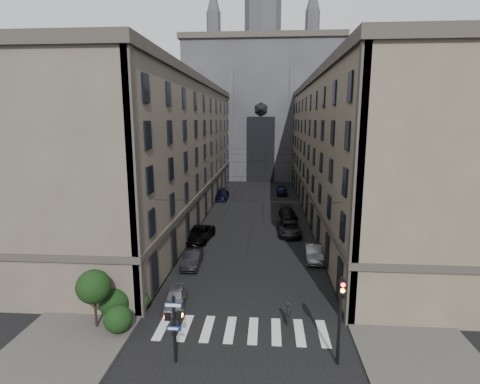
% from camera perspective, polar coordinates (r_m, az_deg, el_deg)
% --- Properties ---
extents(ground, '(260.00, 260.00, 0.00)m').
position_cam_1_polar(ground, '(21.87, -0.78, -27.11)').
color(ground, black).
rests_on(ground, ground).
extents(sidewalk_left, '(7.00, 80.00, 0.15)m').
position_cam_1_polar(sidewalk_left, '(56.10, -8.30, -2.91)').
color(sidewalk_left, '#383533').
rests_on(sidewalk_left, ground).
extents(sidewalk_right, '(7.00, 80.00, 0.15)m').
position_cam_1_polar(sidewalk_right, '(55.53, 13.41, -3.25)').
color(sidewalk_right, '#383533').
rests_on(sidewalk_right, ground).
extents(zebra_crossing, '(11.00, 3.20, 0.01)m').
position_cam_1_polar(zebra_crossing, '(25.97, 0.24, -20.28)').
color(zebra_crossing, beige).
rests_on(zebra_crossing, ground).
extents(building_left, '(13.60, 60.60, 18.85)m').
position_cam_1_polar(building_left, '(55.35, -11.56, 6.53)').
color(building_left, '#4F483D').
rests_on(building_left, ground).
extents(building_right, '(13.60, 60.60, 18.85)m').
position_cam_1_polar(building_right, '(54.60, 16.91, 6.22)').
color(building_right, brown).
rests_on(building_right, ground).
extents(gothic_tower, '(35.00, 23.00, 58.00)m').
position_cam_1_polar(gothic_tower, '(92.19, 3.36, 13.72)').
color(gothic_tower, '#2D2D33').
rests_on(gothic_tower, ground).
extents(pedestrian_signal_left, '(1.02, 0.38, 4.00)m').
position_cam_1_polar(pedestrian_signal_left, '(22.31, -10.01, -19.24)').
color(pedestrian_signal_left, black).
rests_on(pedestrian_signal_left, ground).
extents(traffic_light_right, '(0.34, 0.50, 5.20)m').
position_cam_1_polar(traffic_light_right, '(22.00, 15.05, -17.05)').
color(traffic_light_right, black).
rests_on(traffic_light_right, ground).
extents(shrub_cluster, '(3.90, 4.40, 3.90)m').
position_cam_1_polar(shrub_cluster, '(27.05, -19.22, -15.25)').
color(shrub_cluster, black).
rests_on(shrub_cluster, sidewalk_left).
extents(tram_wires, '(14.00, 60.00, 0.43)m').
position_cam_1_polar(tram_wires, '(53.15, 2.55, 4.29)').
color(tram_wires, black).
rests_on(tram_wires, ground).
extents(car_left_near, '(1.92, 3.93, 1.29)m').
position_cam_1_polar(car_left_near, '(28.99, -9.79, -15.46)').
color(car_left_near, gray).
rests_on(car_left_near, ground).
extents(car_left_midnear, '(1.69, 4.49, 1.47)m').
position_cam_1_polar(car_left_midnear, '(35.69, -7.30, -10.01)').
color(car_left_midnear, black).
rests_on(car_left_midnear, ground).
extents(car_left_midfar, '(3.33, 6.04, 1.60)m').
position_cam_1_polar(car_left_midfar, '(42.62, -6.34, -6.36)').
color(car_left_midfar, black).
rests_on(car_left_midfar, ground).
extents(car_left_far, '(2.30, 5.60, 1.62)m').
position_cam_1_polar(car_left_far, '(63.84, -2.82, -0.42)').
color(car_left_far, black).
rests_on(car_left_far, ground).
extents(car_right_near, '(1.63, 4.49, 1.47)m').
position_cam_1_polar(car_right_near, '(37.54, 11.13, -9.05)').
color(car_right_near, slate).
rests_on(car_right_near, ground).
extents(car_right_midnear, '(2.83, 5.76, 1.58)m').
position_cam_1_polar(car_right_midnear, '(44.98, 7.48, -5.47)').
color(car_right_midnear, black).
rests_on(car_right_midnear, ground).
extents(car_right_midfar, '(2.60, 5.38, 1.51)m').
position_cam_1_polar(car_right_midfar, '(51.61, 7.30, -3.33)').
color(car_right_midfar, black).
rests_on(car_right_midfar, ground).
extents(car_right_far, '(1.91, 4.73, 1.61)m').
position_cam_1_polar(car_right_far, '(68.12, 6.39, 0.25)').
color(car_right_far, black).
rests_on(car_right_far, ground).
extents(pedestrian, '(0.46, 0.65, 1.67)m').
position_cam_1_polar(pedestrian, '(26.26, 7.36, -17.91)').
color(pedestrian, black).
rests_on(pedestrian, ground).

